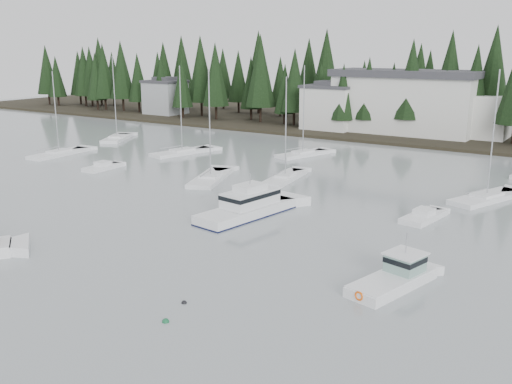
% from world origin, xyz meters
% --- Properties ---
extents(ground, '(260.00, 260.00, 0.00)m').
position_xyz_m(ground, '(0.00, 0.00, 0.00)').
color(ground, gray).
rests_on(ground, ground).
extents(far_shore_land, '(240.00, 54.00, 1.00)m').
position_xyz_m(far_shore_land, '(0.00, 97.00, 0.00)').
color(far_shore_land, black).
rests_on(far_shore_land, ground).
extents(conifer_treeline, '(200.00, 22.00, 20.00)m').
position_xyz_m(conifer_treeline, '(0.00, 86.00, 0.00)').
color(conifer_treeline, black).
rests_on(conifer_treeline, ground).
extents(house_west, '(9.54, 7.42, 8.75)m').
position_xyz_m(house_west, '(-18.00, 79.00, 4.65)').
color(house_west, silver).
rests_on(house_west, ground).
extents(house_far_west, '(8.48, 7.42, 8.25)m').
position_xyz_m(house_far_west, '(-60.00, 81.00, 4.40)').
color(house_far_west, '#999EA0').
rests_on(house_far_west, ground).
extents(harbor_inn, '(29.50, 11.50, 10.90)m').
position_xyz_m(harbor_inn, '(-2.96, 82.34, 5.78)').
color(harbor_inn, silver).
rests_on(harbor_inn, ground).
extents(cabin_cruiser_center, '(4.91, 11.08, 4.60)m').
position_xyz_m(cabin_cruiser_center, '(-0.31, 25.49, 0.69)').
color(cabin_cruiser_center, white).
rests_on(cabin_cruiser_center, ground).
extents(lobster_boat_teal, '(4.10, 7.46, 3.93)m').
position_xyz_m(lobster_boat_teal, '(16.75, 17.48, 0.47)').
color(lobster_boat_teal, white).
rests_on(lobster_boat_teal, ground).
extents(sailboat_1, '(6.09, 10.08, 13.68)m').
position_xyz_m(sailboat_1, '(17.10, 43.59, 0.07)').
color(sailboat_1, white).
rests_on(sailboat_1, ground).
extents(sailboat_3, '(3.60, 9.82, 12.48)m').
position_xyz_m(sailboat_3, '(-40.33, 36.00, 0.06)').
color(sailboat_3, white).
rests_on(sailboat_3, ground).
extents(sailboat_5, '(5.09, 9.10, 13.31)m').
position_xyz_m(sailboat_5, '(-10.45, 54.86, 0.08)').
color(sailboat_5, white).
rests_on(sailboat_5, ground).
extents(sailboat_6, '(5.07, 10.20, 13.22)m').
position_xyz_m(sailboat_6, '(-26.02, 46.53, 0.06)').
color(sailboat_6, white).
rests_on(sailboat_6, ground).
extents(sailboat_7, '(6.28, 10.33, 13.37)m').
position_xyz_m(sailboat_7, '(-12.15, 35.32, 0.06)').
color(sailboat_7, white).
rests_on(sailboat_7, ground).
extents(sailboat_8, '(6.70, 9.05, 14.36)m').
position_xyz_m(sailboat_8, '(-43.76, 50.56, 0.08)').
color(sailboat_8, white).
rests_on(sailboat_8, ground).
extents(sailboat_9, '(3.74, 9.34, 12.54)m').
position_xyz_m(sailboat_9, '(-4.86, 40.23, 0.07)').
color(sailboat_9, white).
rests_on(sailboat_9, ground).
extents(runabout_0, '(2.43, 5.42, 1.42)m').
position_xyz_m(runabout_0, '(-27.51, 32.62, 0.13)').
color(runabout_0, white).
rests_on(runabout_0, ground).
extents(runabout_1, '(3.02, 5.90, 1.42)m').
position_xyz_m(runabout_1, '(13.77, 33.30, 0.13)').
color(runabout_1, white).
rests_on(runabout_1, ground).
extents(mooring_buoy_green, '(0.42, 0.42, 0.42)m').
position_xyz_m(mooring_buoy_green, '(7.54, 5.42, 0.00)').
color(mooring_buoy_green, '#145933').
rests_on(mooring_buoy_green, ground).
extents(mooring_buoy_dark, '(0.35, 0.35, 0.35)m').
position_xyz_m(mooring_buoy_dark, '(6.82, 7.90, 0.00)').
color(mooring_buoy_dark, black).
rests_on(mooring_buoy_dark, ground).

